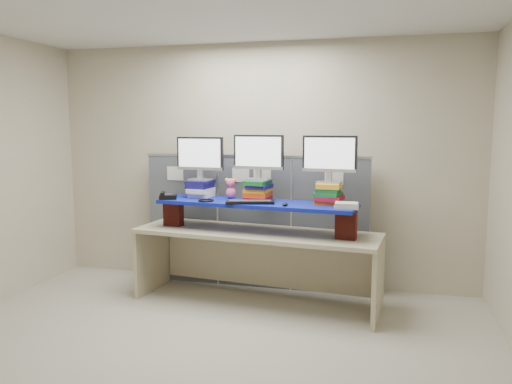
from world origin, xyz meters
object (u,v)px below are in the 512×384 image
(monitor_center, at_px, (259,155))
(desk_phone, at_px, (167,196))
(monitor_right, at_px, (330,156))
(blue_board, at_px, (256,203))
(desk, at_px, (256,246))
(keyboard, at_px, (250,202))
(monitor_left, at_px, (200,156))

(monitor_center, bearing_deg, desk_phone, -164.18)
(monitor_right, bearing_deg, blue_board, -170.76)
(desk, bearing_deg, blue_board, -174.01)
(monitor_center, height_order, desk_phone, monitor_center)
(desk, relative_size, keyboard, 5.13)
(desk, height_order, monitor_center, monitor_center)
(keyboard, bearing_deg, monitor_right, -2.00)
(monitor_left, bearing_deg, monitor_center, -0.00)
(blue_board, bearing_deg, keyboard, -96.93)
(desk_phone, bearing_deg, desk, -17.41)
(desk, xyz_separation_m, blue_board, (-0.00, 0.00, 0.44))
(blue_board, distance_m, desk_phone, 0.96)
(monitor_center, bearing_deg, monitor_right, -0.00)
(monitor_left, relative_size, monitor_center, 1.00)
(keyboard, relative_size, desk_phone, 2.30)
(desk, bearing_deg, monitor_center, 97.78)
(monitor_center, height_order, monitor_right, monitor_center)
(desk_phone, bearing_deg, blue_board, -17.41)
(desk, bearing_deg, monitor_left, 170.28)
(monitor_left, bearing_deg, desk, -9.72)
(desk, xyz_separation_m, monitor_left, (-0.68, 0.19, 0.91))
(blue_board, relative_size, desk_phone, 9.27)
(monitor_right, relative_size, desk_phone, 2.45)
(monitor_left, distance_m, keyboard, 0.84)
(monitor_center, relative_size, monitor_right, 1.00)
(blue_board, relative_size, monitor_center, 3.79)
(monitor_right, bearing_deg, desk, -170.76)
(monitor_center, relative_size, keyboard, 1.07)
(monitor_left, distance_m, desk_phone, 0.56)
(blue_board, relative_size, monitor_left, 3.79)
(monitor_left, xyz_separation_m, keyboard, (0.65, -0.32, -0.44))
(blue_board, distance_m, monitor_right, 0.89)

